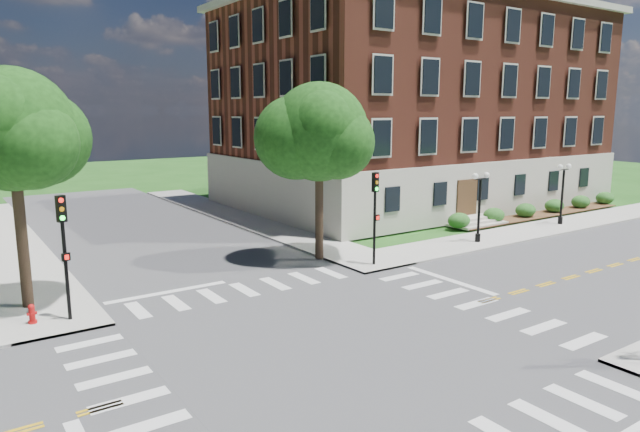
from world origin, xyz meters
TOP-DOWN VIEW (x-y plane):
  - ground at (0.00, 0.00)m, footprint 160.00×160.00m
  - road_ew at (0.00, 0.00)m, footprint 90.00×12.00m
  - road_ns at (0.00, 0.00)m, footprint 12.00×90.00m
  - sidewalk_ne at (15.38, 15.38)m, footprint 34.00×34.00m
  - crosswalk_east at (7.20, 0.00)m, footprint 2.20×10.20m
  - stop_bar_east at (8.80, 3.00)m, footprint 0.40×5.50m
  - main_building at (24.00, 21.99)m, footprint 30.60×22.40m
  - shrub_row at (27.00, 10.80)m, footprint 18.00×2.00m
  - tree_c at (-8.43, 9.93)m, footprint 4.81×4.81m
  - tree_d at (5.76, 9.63)m, footprint 5.17×5.17m
  - traffic_signal_ne at (7.38, 6.94)m, footprint 0.35×0.40m
  - traffic_signal_nw at (-7.33, 7.35)m, footprint 0.37×0.43m
  - twin_lamp_west at (15.95, 7.43)m, footprint 1.36×0.36m
  - twin_lamp_east at (25.13, 7.87)m, footprint 1.36×0.36m
  - fire_hydrant at (-8.58, 7.71)m, footprint 0.35×0.35m

SIDE VIEW (x-z plane):
  - ground at x=0.00m, z-range 0.00..0.00m
  - crosswalk_east at x=7.20m, z-range -0.01..0.01m
  - stop_bar_east at x=8.80m, z-range 0.00..0.00m
  - shrub_row at x=27.00m, z-range -0.65..0.65m
  - road_ew at x=0.00m, z-range 0.00..0.01m
  - road_ns at x=0.00m, z-range 0.00..0.01m
  - sidewalk_ne at x=15.38m, z-range 0.00..0.12m
  - fire_hydrant at x=-8.58m, z-range 0.09..0.84m
  - twin_lamp_west at x=15.95m, z-range 0.41..4.64m
  - twin_lamp_east at x=25.13m, z-range 0.41..4.64m
  - traffic_signal_ne at x=7.38m, z-range 0.79..5.59m
  - traffic_signal_nw at x=-7.33m, z-range 0.79..5.59m
  - tree_d at x=5.76m, z-range 2.19..11.55m
  - tree_c at x=-8.43m, z-range 2.46..12.03m
  - main_building at x=24.00m, z-range 0.09..16.59m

